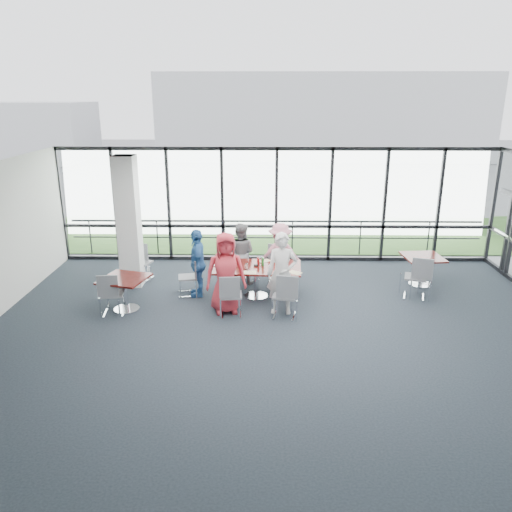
{
  "coord_description": "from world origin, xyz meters",
  "views": [
    {
      "loc": [
        -0.36,
        -8.61,
        4.54
      ],
      "look_at": [
        -0.52,
        1.97,
        1.1
      ],
      "focal_mm": 35.0,
      "sensor_mm": 36.0,
      "label": 1
    }
  ],
  "objects_px": {
    "side_table_right": "(422,260)",
    "chair_main_nl": "(231,295)",
    "diner_near_left": "(226,273)",
    "chair_main_fr": "(278,265)",
    "chair_main_fl": "(239,262)",
    "chair_spare_lb": "(142,263)",
    "chair_spare_la": "(113,294)",
    "diner_near_right": "(282,274)",
    "diner_far_left": "(240,253)",
    "chair_main_end": "(188,277)",
    "diner_far_right": "(280,254)",
    "side_table_left": "(124,282)",
    "main_table": "(256,271)",
    "chair_main_nr": "(285,296)",
    "chair_spare_r": "(416,277)",
    "structural_column": "(129,222)",
    "diner_end": "(198,263)"
  },
  "relations": [
    {
      "from": "diner_near_right",
      "to": "chair_main_fl",
      "type": "bearing_deg",
      "value": 121.16
    },
    {
      "from": "chair_main_nr",
      "to": "chair_spare_r",
      "type": "xyz_separation_m",
      "value": [
        3.08,
        1.13,
        0.01
      ]
    },
    {
      "from": "chair_main_nr",
      "to": "diner_far_left",
      "type": "bearing_deg",
      "value": 127.44
    },
    {
      "from": "chair_main_fl",
      "to": "chair_main_end",
      "type": "distance_m",
      "value": 1.53
    },
    {
      "from": "chair_main_nl",
      "to": "chair_main_nr",
      "type": "height_order",
      "value": "chair_main_nr"
    },
    {
      "from": "side_table_right",
      "to": "diner_far_right",
      "type": "bearing_deg",
      "value": 179.8
    },
    {
      "from": "chair_main_fl",
      "to": "diner_far_left",
      "type": "bearing_deg",
      "value": 97.73
    },
    {
      "from": "chair_main_nr",
      "to": "chair_spare_r",
      "type": "relative_size",
      "value": 0.98
    },
    {
      "from": "chair_spare_lb",
      "to": "chair_spare_la",
      "type": "bearing_deg",
      "value": 105.21
    },
    {
      "from": "chair_main_end",
      "to": "chair_main_nl",
      "type": "bearing_deg",
      "value": 34.23
    },
    {
      "from": "diner_near_left",
      "to": "chair_main_end",
      "type": "relative_size",
      "value": 2.03
    },
    {
      "from": "diner_far_left",
      "to": "diner_end",
      "type": "bearing_deg",
      "value": 54.34
    },
    {
      "from": "side_table_left",
      "to": "diner_far_right",
      "type": "bearing_deg",
      "value": 25.39
    },
    {
      "from": "chair_main_nl",
      "to": "chair_spare_lb",
      "type": "distance_m",
      "value": 3.26
    },
    {
      "from": "diner_end",
      "to": "diner_far_left",
      "type": "bearing_deg",
      "value": 124.42
    },
    {
      "from": "main_table",
      "to": "diner_far_left",
      "type": "bearing_deg",
      "value": 116.68
    },
    {
      "from": "side_table_right",
      "to": "diner_far_left",
      "type": "xyz_separation_m",
      "value": [
        -4.49,
        0.11,
        0.13
      ]
    },
    {
      "from": "structural_column",
      "to": "chair_main_nl",
      "type": "bearing_deg",
      "value": -34.82
    },
    {
      "from": "chair_main_nr",
      "to": "chair_spare_la",
      "type": "xyz_separation_m",
      "value": [
        -3.69,
        0.1,
        -0.02
      ]
    },
    {
      "from": "diner_far_left",
      "to": "chair_main_fl",
      "type": "xyz_separation_m",
      "value": [
        -0.06,
        0.17,
        -0.29
      ]
    },
    {
      "from": "side_table_right",
      "to": "diner_far_right",
      "type": "distance_m",
      "value": 3.51
    },
    {
      "from": "side_table_left",
      "to": "side_table_right",
      "type": "relative_size",
      "value": 1.14
    },
    {
      "from": "side_table_left",
      "to": "chair_main_end",
      "type": "distance_m",
      "value": 1.54
    },
    {
      "from": "diner_far_left",
      "to": "chair_main_end",
      "type": "distance_m",
      "value": 1.51
    },
    {
      "from": "main_table",
      "to": "chair_main_fl",
      "type": "xyz_separation_m",
      "value": [
        -0.47,
        1.1,
        -0.15
      ]
    },
    {
      "from": "side_table_right",
      "to": "chair_main_nl",
      "type": "height_order",
      "value": "chair_main_nl"
    },
    {
      "from": "diner_near_right",
      "to": "chair_main_fr",
      "type": "distance_m",
      "value": 1.92
    },
    {
      "from": "main_table",
      "to": "chair_main_end",
      "type": "relative_size",
      "value": 2.4
    },
    {
      "from": "main_table",
      "to": "chair_spare_la",
      "type": "xyz_separation_m",
      "value": [
        -3.07,
        -1.01,
        -0.17
      ]
    },
    {
      "from": "diner_near_left",
      "to": "chair_spare_lb",
      "type": "height_order",
      "value": "diner_near_left"
    },
    {
      "from": "diner_far_left",
      "to": "diner_end",
      "type": "xyz_separation_m",
      "value": [
        -0.96,
        -0.85,
        0.03
      ]
    },
    {
      "from": "structural_column",
      "to": "chair_main_nl",
      "type": "height_order",
      "value": "structural_column"
    },
    {
      "from": "side_table_left",
      "to": "diner_near_right",
      "type": "distance_m",
      "value": 3.43
    },
    {
      "from": "diner_near_right",
      "to": "chair_spare_lb",
      "type": "distance_m",
      "value": 4.07
    },
    {
      "from": "chair_main_nl",
      "to": "chair_spare_la",
      "type": "xyz_separation_m",
      "value": [
        -2.55,
        0.04,
        0.0
      ]
    },
    {
      "from": "chair_main_nl",
      "to": "chair_spare_r",
      "type": "distance_m",
      "value": 4.35
    },
    {
      "from": "chair_main_end",
      "to": "chair_spare_la",
      "type": "distance_m",
      "value": 1.82
    },
    {
      "from": "main_table",
      "to": "side_table_right",
      "type": "relative_size",
      "value": 2.13
    },
    {
      "from": "structural_column",
      "to": "diner_far_left",
      "type": "height_order",
      "value": "structural_column"
    },
    {
      "from": "chair_spare_r",
      "to": "side_table_right",
      "type": "bearing_deg",
      "value": 81.68
    },
    {
      "from": "chair_main_fl",
      "to": "chair_main_nl",
      "type": "bearing_deg",
      "value": 77.51
    },
    {
      "from": "chair_main_nl",
      "to": "chair_main_end",
      "type": "distance_m",
      "value": 1.58
    },
    {
      "from": "chair_main_fl",
      "to": "chair_spare_r",
      "type": "xyz_separation_m",
      "value": [
        4.17,
        -1.08,
        0.02
      ]
    },
    {
      "from": "main_table",
      "to": "chair_main_end",
      "type": "xyz_separation_m",
      "value": [
        -1.62,
        0.09,
        -0.2
      ]
    },
    {
      "from": "chair_main_nl",
      "to": "chair_main_end",
      "type": "relative_size",
      "value": 1.05
    },
    {
      "from": "main_table",
      "to": "diner_far_right",
      "type": "distance_m",
      "value": 1.02
    },
    {
      "from": "diner_near_left",
      "to": "chair_main_fr",
      "type": "bearing_deg",
      "value": 47.55
    },
    {
      "from": "chair_main_nl",
      "to": "chair_main_fl",
      "type": "distance_m",
      "value": 2.15
    },
    {
      "from": "chair_main_nl",
      "to": "main_table",
      "type": "bearing_deg",
      "value": 59.25
    },
    {
      "from": "diner_end",
      "to": "chair_main_nl",
      "type": "xyz_separation_m",
      "value": [
        0.84,
        -1.12,
        -0.34
      ]
    }
  ]
}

